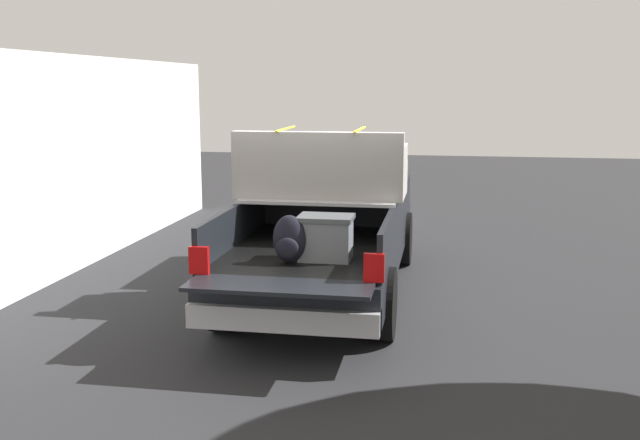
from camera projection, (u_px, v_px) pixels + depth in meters
ground_plane at (328, 292)px, 9.86m from camera, size 40.00×40.00×0.00m
pickup_truck at (332, 217)px, 10.03m from camera, size 6.05×2.08×2.23m
building_facade at (80, 161)px, 11.28m from camera, size 10.27×0.36×3.20m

